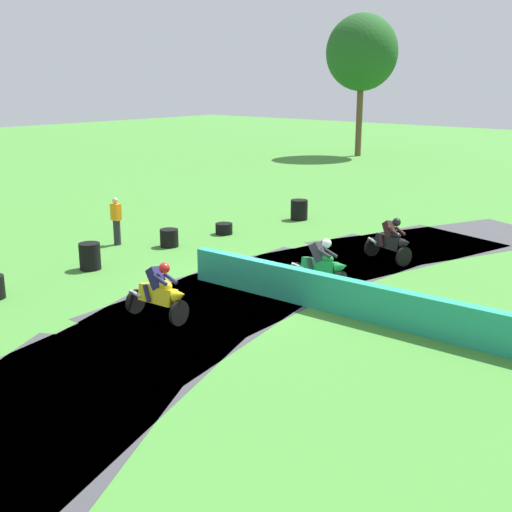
# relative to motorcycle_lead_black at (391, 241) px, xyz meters

# --- Properties ---
(ground_plane) EXTENTS (120.00, 120.00, 0.00)m
(ground_plane) POSITION_rel_motorcycle_lead_black_xyz_m (-1.44, -5.04, -0.66)
(ground_plane) COLOR #428433
(track_asphalt) EXTENTS (8.41, 26.26, 0.01)m
(track_asphalt) POSITION_rel_motorcycle_lead_black_xyz_m (-0.60, -5.01, -0.65)
(track_asphalt) COLOR #3D3D42
(track_asphalt) RESTS_ON ground
(safety_barrier) EXTENTS (14.59, 0.89, 0.90)m
(safety_barrier) POSITION_rel_motorcycle_lead_black_xyz_m (4.11, -4.82, -0.21)
(safety_barrier) COLOR #239375
(safety_barrier) RESTS_ON ground
(motorcycle_lead_black) EXTENTS (1.71, 1.10, 1.43)m
(motorcycle_lead_black) POSITION_rel_motorcycle_lead_black_xyz_m (0.00, 0.00, 0.00)
(motorcycle_lead_black) COLOR black
(motorcycle_lead_black) RESTS_ON ground
(motorcycle_chase_green) EXTENTS (1.68, 0.80, 1.43)m
(motorcycle_chase_green) POSITION_rel_motorcycle_lead_black_xyz_m (-0.08, -3.61, -0.00)
(motorcycle_chase_green) COLOR black
(motorcycle_chase_green) RESTS_ON ground
(motorcycle_trailing_yellow) EXTENTS (1.68, 0.83, 1.43)m
(motorcycle_trailing_yellow) POSITION_rel_motorcycle_lead_black_xyz_m (-1.61, -8.01, 0.00)
(motorcycle_trailing_yellow) COLOR black
(motorcycle_trailing_yellow) RESTS_ON ground
(tire_stack_near) EXTENTS (0.68, 0.68, 0.80)m
(tire_stack_near) POSITION_rel_motorcycle_lead_black_xyz_m (-5.86, 3.05, -0.26)
(tire_stack_near) COLOR black
(tire_stack_near) RESTS_ON ground
(tire_stack_mid_a) EXTENTS (0.62, 0.62, 0.40)m
(tire_stack_mid_a) POSITION_rel_motorcycle_lead_black_xyz_m (-6.43, -0.74, -0.46)
(tire_stack_mid_a) COLOR black
(tire_stack_mid_a) RESTS_ON ground
(tire_stack_mid_b) EXTENTS (0.62, 0.62, 0.60)m
(tire_stack_mid_b) POSITION_rel_motorcycle_lead_black_xyz_m (-6.58, -3.27, -0.36)
(tire_stack_mid_b) COLOR black
(tire_stack_mid_b) RESTS_ON ground
(tire_stack_far) EXTENTS (0.63, 0.63, 0.80)m
(tire_stack_far) POSITION_rel_motorcycle_lead_black_xyz_m (-6.35, -6.61, -0.26)
(tire_stack_far) COLOR black
(tire_stack_far) RESTS_ON ground
(track_marshal) EXTENTS (0.34, 0.24, 1.63)m
(track_marshal) POSITION_rel_motorcycle_lead_black_xyz_m (-8.13, -4.24, 0.16)
(track_marshal) COLOR #232328
(track_marshal) RESTS_ON ground
(tree_far_right) EXTENTS (5.01, 5.01, 9.82)m
(tree_far_right) POSITION_rel_motorcycle_lead_black_xyz_m (-15.87, 23.42, 6.50)
(tree_far_right) COLOR brown
(tree_far_right) RESTS_ON ground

